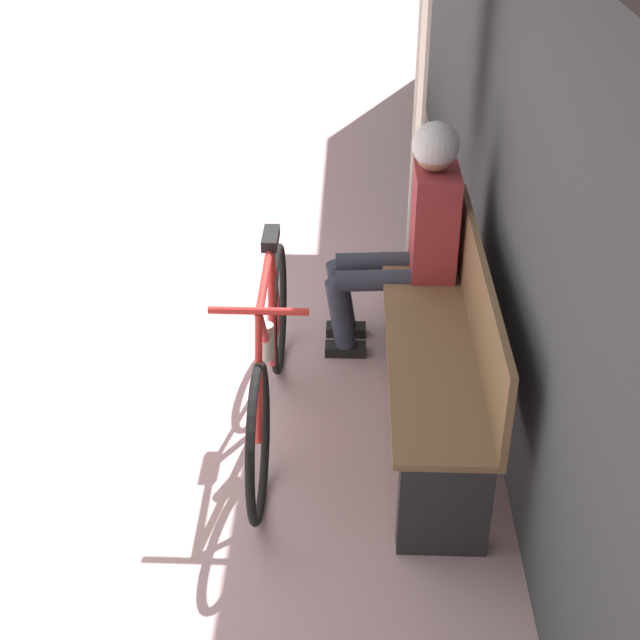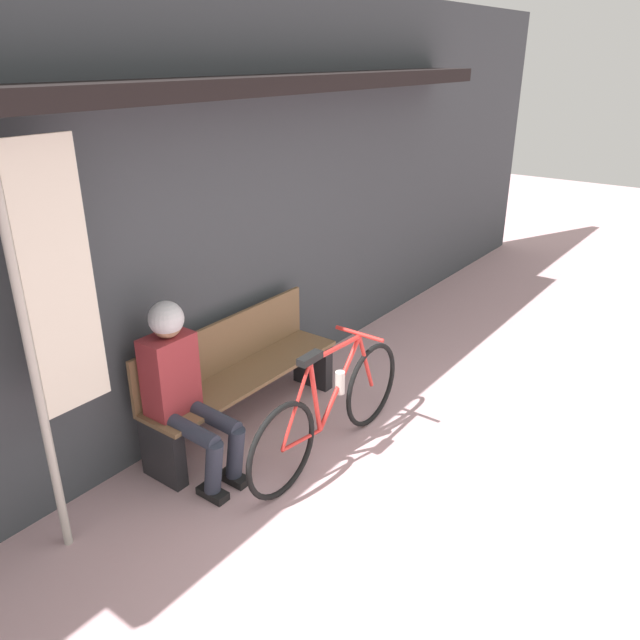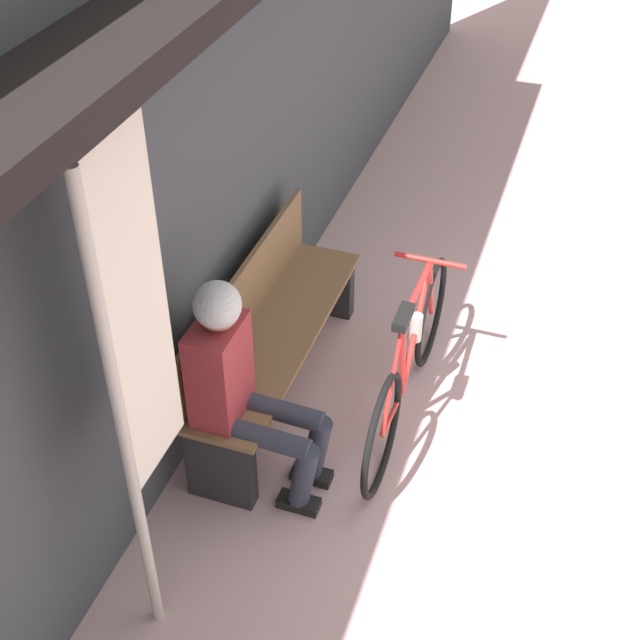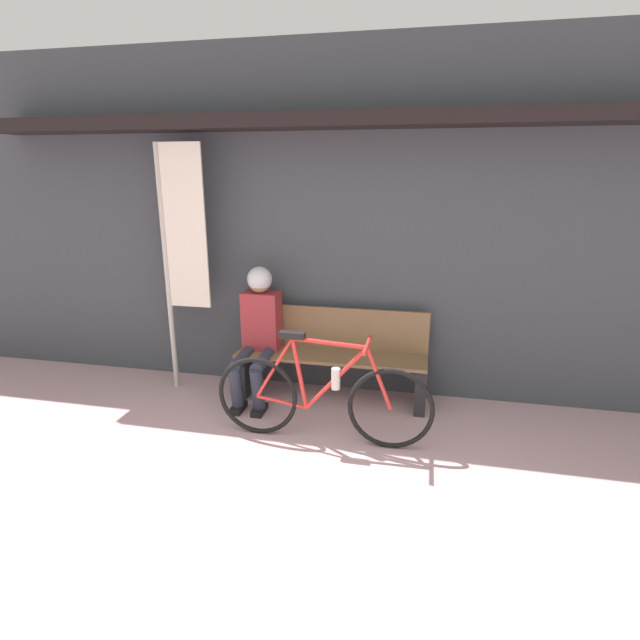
% 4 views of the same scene
% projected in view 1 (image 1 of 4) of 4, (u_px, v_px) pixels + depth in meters
% --- Properties ---
extents(storefront_wall, '(12.00, 0.56, 3.20)m').
position_uv_depth(storefront_wall, '(548.00, 79.00, 3.39)').
color(storefront_wall, '#3D4247').
rests_on(storefront_wall, ground_plane).
extents(park_bench_near, '(1.77, 0.42, 0.86)m').
position_uv_depth(park_bench_near, '(444.00, 349.00, 4.07)').
color(park_bench_near, brown).
rests_on(park_bench_near, ground_plane).
extents(bicycle, '(1.75, 0.40, 0.90)m').
position_uv_depth(bicycle, '(269.00, 361.00, 4.05)').
color(bicycle, black).
rests_on(bicycle, ground_plane).
extents(person_seated, '(0.34, 0.66, 1.26)m').
position_uv_depth(person_seated, '(413.00, 225.00, 4.50)').
color(person_seated, '#2D3342').
rests_on(person_seated, ground_plane).
extents(banner_pole, '(0.45, 0.05, 2.34)m').
position_uv_depth(banner_pole, '(424.00, 40.00, 4.77)').
color(banner_pole, '#B7B2A8').
rests_on(banner_pole, ground_plane).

